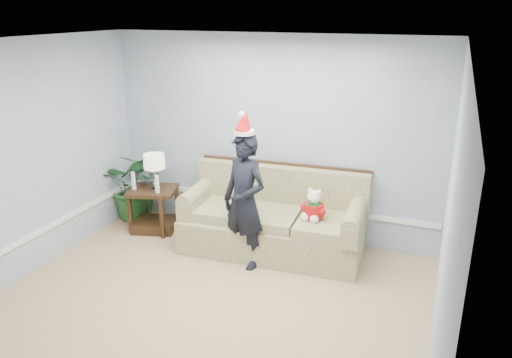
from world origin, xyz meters
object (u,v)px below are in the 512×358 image
Objects in this scene: sofa at (274,222)px; side_table at (154,214)px; teddy_bear at (314,208)px; houseplant at (137,184)px; table_lamp at (154,163)px; man at (245,201)px.

side_table is (-1.77, -0.06, -0.14)m from sofa.
side_table is at bearing 178.50° from sofa.
houseplant is at bearing -175.76° from teddy_bear.
table_lamp reaches higher than teddy_bear.
houseplant is (-0.53, 0.30, -0.48)m from table_lamp.
man is at bearing -141.29° from teddy_bear.
houseplant is at bearing 179.61° from man.
man is at bearing -113.84° from sofa.
sofa is 3.07× the size of side_table.
table_lamp is at bearing -18.12° from side_table.
sofa is 1.81m from table_lamp.
table_lamp is at bearing 179.41° from sofa.
sofa is at bearing 1.89° from side_table.
side_table is 1.49× the size of table_lamp.
sofa reaches higher than side_table.
teddy_bear reaches higher than side_table.
man reaches higher than table_lamp.
houseplant is at bearing 148.42° from side_table.
sofa is at bearing 2.80° from table_lamp.
man reaches higher than sofa.
houseplant reaches higher than side_table.
sofa is 2.24m from houseplant.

